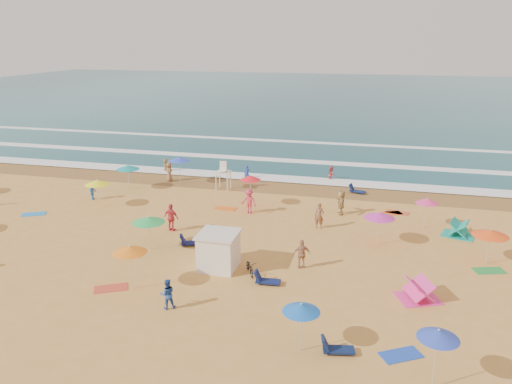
# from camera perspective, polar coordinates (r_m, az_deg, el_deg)

# --- Properties ---
(ground) EXTENTS (220.00, 220.00, 0.00)m
(ground) POSITION_cam_1_polar(r_m,az_deg,el_deg) (32.95, -6.72, -5.20)
(ground) COLOR gold
(ground) RESTS_ON ground
(ocean) EXTENTS (220.00, 140.00, 0.18)m
(ocean) POSITION_cam_1_polar(r_m,az_deg,el_deg) (113.62, 8.59, 10.77)
(ocean) COLOR #0C4756
(ocean) RESTS_ON ground
(wet_sand) EXTENTS (220.00, 220.00, 0.00)m
(wet_sand) POSITION_cam_1_polar(r_m,az_deg,el_deg) (44.18, -1.02, 0.81)
(wet_sand) COLOR olive
(wet_sand) RESTS_ON ground
(surf_foam) EXTENTS (200.00, 18.70, 0.05)m
(surf_foam) POSITION_cam_1_polar(r_m,az_deg,el_deg) (52.42, 1.50, 3.56)
(surf_foam) COLOR white
(surf_foam) RESTS_ON ground
(cabana) EXTENTS (2.00, 2.00, 2.00)m
(cabana) POSITION_cam_1_polar(r_m,az_deg,el_deg) (28.31, -4.29, -6.81)
(cabana) COLOR white
(cabana) RESTS_ON ground
(cabana_roof) EXTENTS (2.20, 2.20, 0.12)m
(cabana_roof) POSITION_cam_1_polar(r_m,az_deg,el_deg) (27.89, -4.34, -4.82)
(cabana_roof) COLOR silver
(cabana_roof) RESTS_ON cabana
(bicycle) EXTENTS (1.19, 1.63, 0.81)m
(bicycle) POSITION_cam_1_polar(r_m,az_deg,el_deg) (27.80, -0.70, -8.58)
(bicycle) COLOR black
(bicycle) RESTS_ON ground
(lifeguard_stand) EXTENTS (1.20, 1.20, 2.10)m
(lifeguard_stand) POSITION_cam_1_polar(r_m,az_deg,el_deg) (42.70, -3.74, 1.65)
(lifeguard_stand) COLOR white
(lifeguard_stand) RESTS_ON ground
(beach_umbrellas) EXTENTS (59.58, 26.21, 0.75)m
(beach_umbrellas) POSITION_cam_1_polar(r_m,az_deg,el_deg) (32.26, -3.14, -1.62)
(beach_umbrellas) COLOR blue
(beach_umbrellas) RESTS_ON ground
(loungers) EXTENTS (58.08, 27.06, 0.34)m
(loungers) POSITION_cam_1_polar(r_m,az_deg,el_deg) (28.16, 4.90, -8.83)
(loungers) COLOR #0F194D
(loungers) RESTS_ON ground
(towels) EXTENTS (41.22, 22.38, 0.03)m
(towels) POSITION_cam_1_polar(r_m,az_deg,el_deg) (29.62, -2.61, -7.73)
(towels) COLOR red
(towels) RESTS_ON ground
(popup_tents) EXTENTS (5.48, 11.56, 1.20)m
(popup_tents) POSITION_cam_1_polar(r_m,az_deg,el_deg) (30.93, 20.46, -6.57)
(popup_tents) COLOR #F13592
(popup_tents) RESTS_ON ground
(beachgoers) EXTENTS (51.34, 26.42, 2.15)m
(beachgoers) POSITION_cam_1_polar(r_m,az_deg,el_deg) (36.58, -1.94, -1.43)
(beachgoers) COLOR #234FA6
(beachgoers) RESTS_ON ground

